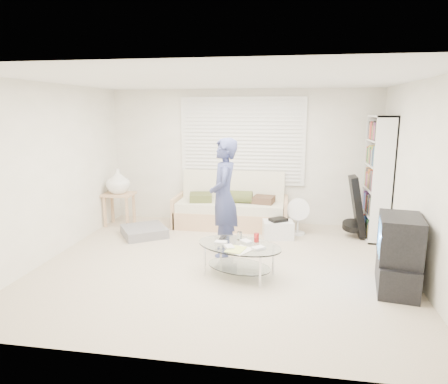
% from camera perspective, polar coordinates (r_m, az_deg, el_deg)
% --- Properties ---
extents(ground, '(5.00, 5.00, 0.00)m').
position_cam_1_polar(ground, '(5.70, -0.19, -10.26)').
color(ground, tan).
rests_on(ground, ground).
extents(room_shell, '(5.02, 4.52, 2.51)m').
position_cam_1_polar(room_shell, '(5.78, 0.59, 6.74)').
color(room_shell, beige).
rests_on(room_shell, ground).
extents(window_blinds, '(2.32, 0.08, 1.62)m').
position_cam_1_polar(window_blinds, '(7.48, 2.62, 7.25)').
color(window_blinds, silver).
rests_on(window_blinds, ground).
extents(futon_sofa, '(2.06, 0.83, 1.01)m').
position_cam_1_polar(futon_sofa, '(7.38, 1.03, -2.41)').
color(futon_sofa, tan).
rests_on(futon_sofa, ground).
extents(grey_floor_pillow, '(0.96, 0.96, 0.16)m').
position_cam_1_polar(grey_floor_pillow, '(7.02, -11.33, -5.53)').
color(grey_floor_pillow, gray).
rests_on(grey_floor_pillow, ground).
extents(side_table, '(0.54, 0.43, 1.07)m').
position_cam_1_polar(side_table, '(7.59, -14.88, 1.16)').
color(side_table, tan).
rests_on(side_table, ground).
extents(bookshelf, '(0.32, 0.86, 2.04)m').
position_cam_1_polar(bookshelf, '(7.07, 21.04, 1.89)').
color(bookshelf, white).
rests_on(bookshelf, ground).
extents(guitar_case, '(0.38, 0.38, 1.03)m').
position_cam_1_polar(guitar_case, '(7.07, 18.39, -2.57)').
color(guitar_case, black).
rests_on(guitar_case, ground).
extents(floor_fan, '(0.38, 0.26, 0.64)m').
position_cam_1_polar(floor_fan, '(7.01, 10.54, -2.99)').
color(floor_fan, white).
rests_on(floor_fan, ground).
extents(storage_bin, '(0.55, 0.42, 0.35)m').
position_cam_1_polar(storage_bin, '(6.80, 7.72, -5.26)').
color(storage_bin, white).
rests_on(storage_bin, ground).
extents(tv_unit, '(0.57, 0.89, 0.91)m').
position_cam_1_polar(tv_unit, '(5.24, 23.64, -8.14)').
color(tv_unit, black).
rests_on(tv_unit, ground).
extents(coffee_table, '(1.29, 1.03, 0.54)m').
position_cam_1_polar(coffee_table, '(5.22, 2.20, -8.36)').
color(coffee_table, silver).
rests_on(coffee_table, ground).
extents(standing_person, '(0.50, 0.68, 1.73)m').
position_cam_1_polar(standing_person, '(5.83, -0.04, -0.80)').
color(standing_person, navy).
rests_on(standing_person, ground).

